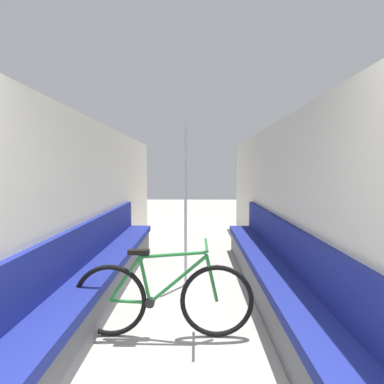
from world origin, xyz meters
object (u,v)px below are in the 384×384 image
object	(u,v)px
bench_seat_row_left	(101,275)
bench_seat_row_right	(272,276)
bicycle	(163,298)
grab_pole_near	(186,207)

from	to	relation	value
bench_seat_row_left	bench_seat_row_right	size ratio (longest dim) A/B	1.00
bench_seat_row_right	bicycle	bearing A→B (deg)	-147.77
bench_seat_row_left	bicycle	distance (m)	1.15
bicycle	grab_pole_near	xyz separation A→B (m)	(0.17, 1.27, 0.72)
bench_seat_row_left	grab_pole_near	bearing A→B (deg)	26.01
bicycle	grab_pole_near	size ratio (longest dim) A/B	0.77
bicycle	bench_seat_row_right	bearing A→B (deg)	35.76
bench_seat_row_left	bench_seat_row_right	distance (m)	2.08
bench_seat_row_right	grab_pole_near	distance (m)	1.40
bicycle	bench_seat_row_left	bearing A→B (deg)	140.90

